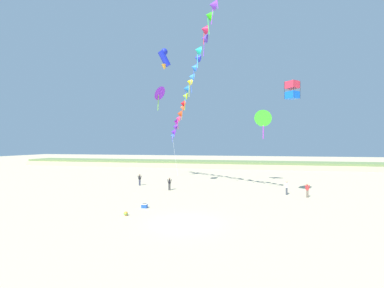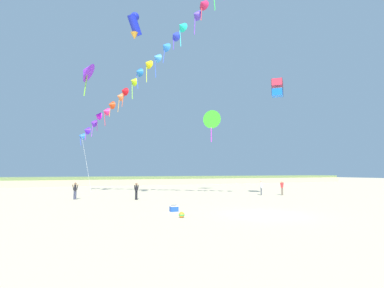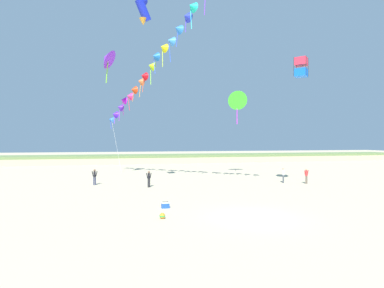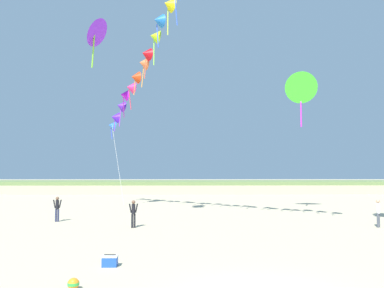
{
  "view_description": "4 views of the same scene",
  "coord_description": "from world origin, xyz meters",
  "views": [
    {
      "loc": [
        4.9,
        -20.32,
        6.44
      ],
      "look_at": [
        -1.2,
        8.62,
        6.44
      ],
      "focal_mm": 24.0,
      "sensor_mm": 36.0,
      "label": 1
    },
    {
      "loc": [
        -12.69,
        -16.63,
        2.86
      ],
      "look_at": [
        -0.14,
        12.05,
        5.76
      ],
      "focal_mm": 28.0,
      "sensor_mm": 36.0,
      "label": 2
    },
    {
      "loc": [
        -7.93,
        -17.57,
        4.85
      ],
      "look_at": [
        -0.89,
        13.98,
        4.53
      ],
      "focal_mm": 28.0,
      "sensor_mm": 36.0,
      "label": 3
    },
    {
      "loc": [
        -2.17,
        -11.82,
        3.76
      ],
      "look_at": [
        -1.87,
        12.03,
        5.16
      ],
      "focal_mm": 38.0,
      "sensor_mm": 36.0,
      "label": 4
    }
  ],
  "objects": [
    {
      "name": "beach_ball",
      "position": [
        -5.68,
        1.0,
        0.18
      ],
      "size": [
        0.36,
        0.36,
        0.36
      ],
      "color": "orange",
      "rests_on": "ground"
    },
    {
      "name": "large_kite_low_lead",
      "position": [
        -10.22,
        22.53,
        15.52
      ],
      "size": [
        2.65,
        3.04,
        4.5
      ],
      "color": "#8828F1"
    },
    {
      "name": "beach_cooler",
      "position": [
        -5.11,
        3.94,
        0.21
      ],
      "size": [
        0.58,
        0.41,
        0.46
      ],
      "color": "blue",
      "rests_on": "ground"
    },
    {
      "name": "person_near_left",
      "position": [
        9.93,
        13.88,
        1.02
      ],
      "size": [
        0.5,
        0.49,
        1.76
      ],
      "color": "#474C56",
      "rests_on": "ground"
    },
    {
      "name": "kite_banner_string",
      "position": [
        -3.3,
        16.94,
        16.05
      ],
      "size": [
        14.74,
        29.05,
        24.31
      ],
      "color": "blue"
    },
    {
      "name": "large_kite_high_solo",
      "position": [
        10.05,
        10.56,
        12.57
      ],
      "size": [
        1.74,
        1.74,
        1.98
      ],
      "color": "blue"
    },
    {
      "name": "large_kite_outer_drift",
      "position": [
        7.63,
        22.66,
        10.72
      ],
      "size": [
        2.97,
        2.15,
        4.91
      ],
      "color": "#41D92F"
    },
    {
      "name": "large_kite_mid_trail",
      "position": [
        -6.12,
        13.43,
        18.28
      ],
      "size": [
        1.97,
        1.6,
        2.92
      ],
      "color": "#1826C0"
    },
    {
      "name": "person_far_left",
      "position": [
        -5.53,
        13.93,
        0.99
      ],
      "size": [
        0.59,
        0.3,
        1.72
      ],
      "color": "black",
      "rests_on": "ground"
    },
    {
      "name": "ground_plane",
      "position": [
        0.0,
        0.0,
        0.0
      ],
      "size": [
        240.0,
        240.0,
        0.0
      ],
      "primitive_type": "plane",
      "color": "beige"
    },
    {
      "name": "person_near_right",
      "position": [
        12.11,
        12.64,
        1.02
      ],
      "size": [
        0.62,
        0.24,
        1.76
      ],
      "color": "#726656",
      "rests_on": "ground"
    },
    {
      "name": "person_mid_center",
      "position": [
        -11.25,
        16.89,
        1.01
      ],
      "size": [
        0.61,
        0.24,
        1.74
      ],
      "color": "#282D4C",
      "rests_on": "ground"
    },
    {
      "name": "dune_ridge",
      "position": [
        0.0,
        49.86,
        0.89
      ],
      "size": [
        120.0,
        9.67,
        1.78
      ],
      "color": "#BFAE8B",
      "rests_on": "ground"
    }
  ]
}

